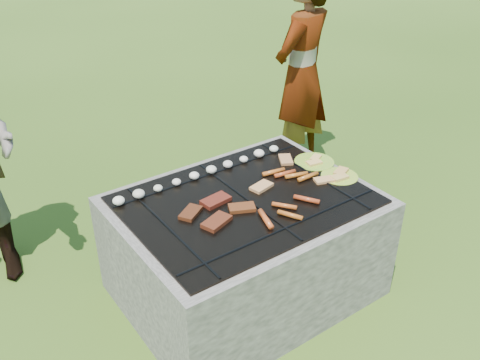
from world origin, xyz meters
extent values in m
plane|color=#294A12|center=(0.00, 0.00, 0.00)|extent=(60.00, 60.00, 0.00)
cube|color=gray|center=(0.00, 0.41, 0.30)|extent=(1.30, 0.18, 0.60)
cube|color=#A49C92|center=(0.00, -0.41, 0.30)|extent=(1.30, 0.18, 0.60)
cube|color=#A19A8F|center=(-0.56, 0.00, 0.30)|extent=(0.18, 0.64, 0.60)
cube|color=gray|center=(0.56, 0.00, 0.30)|extent=(0.18, 0.64, 0.60)
cube|color=black|center=(0.00, 0.00, 0.24)|extent=(0.94, 0.64, 0.48)
sphere|color=#FF5914|center=(0.00, 0.00, 0.46)|extent=(0.10, 0.10, 0.10)
cube|color=black|center=(0.00, 0.00, 0.61)|extent=(1.20, 0.90, 0.01)
cylinder|color=black|center=(-0.45, 0.00, 0.61)|extent=(0.01, 0.88, 0.01)
cylinder|color=black|center=(0.00, 0.00, 0.61)|extent=(0.01, 0.88, 0.01)
cylinder|color=black|center=(0.45, 0.00, 0.61)|extent=(0.01, 0.88, 0.01)
cylinder|color=black|center=(0.00, -0.32, 0.61)|extent=(1.18, 0.01, 0.01)
cylinder|color=black|center=(0.00, 0.32, 0.61)|extent=(1.18, 0.01, 0.01)
ellipsoid|color=white|center=(-0.55, 0.33, 0.63)|extent=(0.06, 0.06, 0.04)
ellipsoid|color=beige|center=(-0.44, 0.33, 0.63)|extent=(0.06, 0.06, 0.04)
ellipsoid|color=beige|center=(-0.33, 0.33, 0.63)|extent=(0.05, 0.05, 0.03)
ellipsoid|color=white|center=(-0.22, 0.33, 0.63)|extent=(0.05, 0.05, 0.03)
ellipsoid|color=white|center=(-0.11, 0.33, 0.63)|extent=(0.06, 0.06, 0.04)
ellipsoid|color=#EAE5C6|center=(0.00, 0.33, 0.63)|extent=(0.06, 0.06, 0.04)
ellipsoid|color=beige|center=(0.12, 0.33, 0.63)|extent=(0.06, 0.06, 0.04)
ellipsoid|color=white|center=(0.23, 0.33, 0.63)|extent=(0.05, 0.05, 0.04)
ellipsoid|color=white|center=(0.34, 0.33, 0.63)|extent=(0.06, 0.06, 0.04)
ellipsoid|color=#F1EBCC|center=(0.45, 0.33, 0.63)|extent=(0.05, 0.05, 0.04)
cube|color=brown|center=(-0.30, 0.04, 0.62)|extent=(0.15, 0.13, 0.02)
cube|color=maroon|center=(-0.14, 0.06, 0.62)|extent=(0.16, 0.10, 0.02)
cube|color=maroon|center=(-0.24, -0.10, 0.62)|extent=(0.17, 0.13, 0.02)
cube|color=#9B4A1C|center=(-0.07, -0.07, 0.62)|extent=(0.15, 0.12, 0.02)
cylinder|color=orange|center=(0.28, 0.12, 0.62)|extent=(0.14, 0.05, 0.03)
cylinder|color=#E54325|center=(0.32, 0.07, 0.62)|extent=(0.13, 0.04, 0.02)
cylinder|color=orange|center=(0.36, 0.02, 0.62)|extent=(0.13, 0.06, 0.02)
cylinder|color=#C1791F|center=(0.40, -0.03, 0.62)|extent=(0.14, 0.03, 0.03)
cylinder|color=orange|center=(0.11, -0.18, 0.62)|extent=(0.10, 0.11, 0.02)
cylinder|color=#CB4F21|center=(0.24, -0.20, 0.62)|extent=(0.09, 0.13, 0.03)
cylinder|color=#EF4327|center=(-0.04, -0.22, 0.63)|extent=(0.07, 0.15, 0.03)
cylinder|color=orange|center=(0.08, -0.26, 0.62)|extent=(0.08, 0.12, 0.02)
cube|color=#E9A777|center=(0.13, 0.04, 0.62)|extent=(0.13, 0.10, 0.02)
cube|color=#F4B67D|center=(0.45, -0.10, 0.62)|extent=(0.12, 0.09, 0.01)
cube|color=tan|center=(0.43, 0.20, 0.62)|extent=(0.12, 0.14, 0.02)
cylinder|color=gold|center=(0.56, 0.09, 0.61)|extent=(0.29, 0.29, 0.01)
cube|color=#EACA78|center=(0.54, 0.07, 0.62)|extent=(0.09, 0.07, 0.01)
cube|color=#FACC80|center=(0.59, 0.11, 0.62)|extent=(0.09, 0.08, 0.01)
cylinder|color=gold|center=(0.56, -0.11, 0.61)|extent=(0.27, 0.27, 0.01)
cube|color=#F6CB7E|center=(0.54, -0.13, 0.62)|extent=(0.10, 0.06, 0.02)
cube|color=tan|center=(0.59, -0.09, 0.62)|extent=(0.11, 0.09, 0.02)
imported|color=gray|center=(1.20, 0.95, 0.77)|extent=(0.65, 0.52, 1.53)
camera|label=1|loc=(-1.37, -1.87, 2.08)|focal=40.00mm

